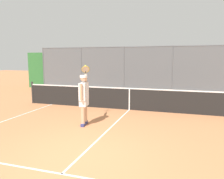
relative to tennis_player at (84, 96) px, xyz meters
name	(u,v)px	position (x,y,z in m)	size (l,w,h in m)	color
ground_plane	(79,157)	(-0.94, 2.32, -0.99)	(60.00, 60.00, 0.00)	#C67A4C
fence_backdrop	(149,72)	(-0.94, -8.17, 0.33)	(18.28, 1.37, 2.99)	#565B60
tennis_net	(129,99)	(-0.94, -2.61, -0.49)	(9.98, 0.09, 1.07)	#2D2D2D
tennis_player	(84,96)	(0.00, 0.00, 0.00)	(0.61, 1.35, 1.97)	navy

